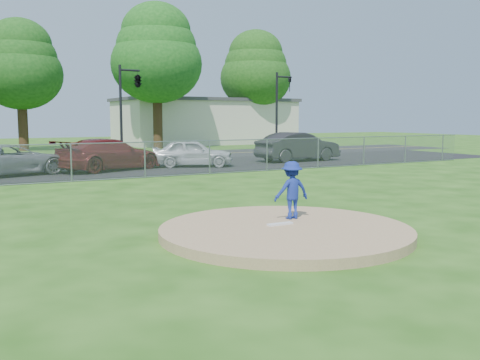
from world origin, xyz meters
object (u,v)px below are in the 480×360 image
object	(u,v)px
tree_center	(20,64)
parked_car_darkred	(109,154)
commercial_building	(204,121)
parked_car_charcoal	(298,147)
tree_far_right	(256,69)
tree_right	(157,53)
pitcher	(292,190)
parked_car_pearl	(192,153)
traffic_signal_center	(136,82)
traffic_signal_right	(280,105)
parked_car_gray	(12,160)

from	to	relation	value
tree_center	parked_car_darkred	distance (m)	19.09
commercial_building	parked_car_charcoal	bearing A→B (deg)	-101.32
tree_far_right	parked_car_darkred	distance (m)	28.00
commercial_building	tree_far_right	size ratio (longest dim) A/B	1.53
tree_right	tree_far_right	bearing A→B (deg)	15.26
pitcher	parked_car_pearl	bearing A→B (deg)	-101.73
tree_right	pitcher	size ratio (longest dim) A/B	8.75
tree_center	parked_car_darkred	world-z (taller)	tree_center
tree_center	tree_far_right	distance (m)	21.03
parked_car_darkred	parked_car_charcoal	xyz separation A→B (m)	(11.03, 0.14, 0.07)
commercial_building	parked_car_charcoal	size ratio (longest dim) A/B	3.27
commercial_building	pitcher	xyz separation A→B (m)	(-15.37, -37.31, -1.29)
traffic_signal_center	parked_car_darkred	bearing A→B (deg)	-118.95
traffic_signal_right	pitcher	distance (m)	25.41
tree_center	commercial_building	bearing A→B (deg)	13.24
tree_far_right	pitcher	bearing A→B (deg)	-119.44
commercial_building	pitcher	size ratio (longest dim) A/B	12.33
parked_car_darkred	tree_far_right	bearing A→B (deg)	-65.83
tree_right	parked_car_charcoal	world-z (taller)	tree_right
tree_far_right	traffic_signal_right	size ratio (longest dim) A/B	1.92
commercial_building	traffic_signal_right	world-z (taller)	traffic_signal_right
tree_center	parked_car_charcoal	world-z (taller)	tree_center
tree_right	parked_car_pearl	xyz separation A→B (m)	(-4.19, -16.28, -6.94)
traffic_signal_right	parked_car_darkred	size ratio (longest dim) A/B	1.07
parked_car_pearl	parked_car_charcoal	size ratio (longest dim) A/B	0.82
parked_car_gray	parked_car_pearl	distance (m)	8.57
tree_right	traffic_signal_center	size ratio (longest dim) A/B	2.08
parked_car_charcoal	tree_center	bearing A→B (deg)	31.96
tree_right	traffic_signal_right	bearing A→B (deg)	-62.36
commercial_building	traffic_signal_center	world-z (taller)	traffic_signal_center
commercial_building	traffic_signal_center	distance (m)	20.17
parked_car_gray	parked_car_pearl	size ratio (longest dim) A/B	1.18
tree_right	parked_car_charcoal	size ratio (longest dim) A/B	2.32
tree_center	parked_car_pearl	world-z (taller)	tree_center
tree_far_right	parked_car_gray	distance (m)	31.25
traffic_signal_center	traffic_signal_right	distance (m)	10.34
parked_car_gray	parked_car_charcoal	bearing A→B (deg)	-106.06
pitcher	parked_car_gray	world-z (taller)	pitcher
commercial_building	parked_car_charcoal	xyz separation A→B (m)	(-4.41, -22.02, -1.32)
tree_right	parked_car_gray	bearing A→B (deg)	-128.11
traffic_signal_center	parked_car_darkred	xyz separation A→B (m)	(-3.40, -6.15, -3.84)
commercial_building	parked_car_gray	distance (m)	29.81
tree_center	traffic_signal_center	xyz separation A→B (m)	(4.97, -12.00, -1.86)
traffic_signal_right	tree_center	bearing A→B (deg)	141.78
tree_right	parked_car_gray	world-z (taller)	tree_right
tree_center	parked_car_charcoal	bearing A→B (deg)	-55.05
tree_center	parked_car_charcoal	xyz separation A→B (m)	(12.59, -18.02, -5.63)
pitcher	parked_car_pearl	xyz separation A→B (m)	(4.18, 15.03, -0.15)
traffic_signal_right	parked_car_darkred	xyz separation A→B (m)	(-13.67, -6.15, -2.59)
tree_far_right	traffic_signal_center	world-z (taller)	tree_far_right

